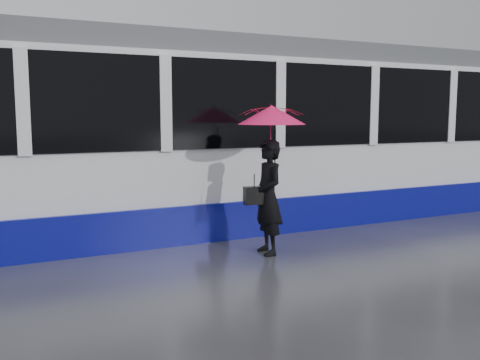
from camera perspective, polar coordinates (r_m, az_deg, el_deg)
ground at (r=7.36m, az=-2.62°, el=-9.08°), size 90.00×90.00×0.00m
rails at (r=9.63m, az=-8.73°, el=-5.24°), size 34.00×1.51×0.02m
tram at (r=9.50m, az=-7.42°, el=4.53°), size 26.00×2.56×3.35m
woman at (r=7.80m, az=3.01°, el=-1.85°), size 0.46×0.65×1.68m
umbrella at (r=7.73m, az=3.38°, el=5.53°), size 1.08×1.08×1.13m
handbag at (r=7.70m, az=1.52°, el=-1.64°), size 0.31×0.16×0.44m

